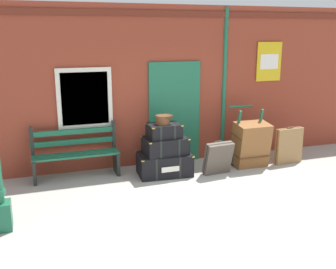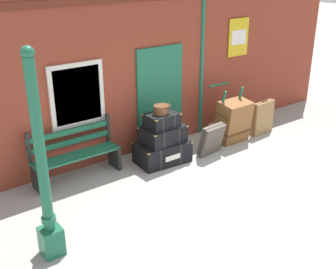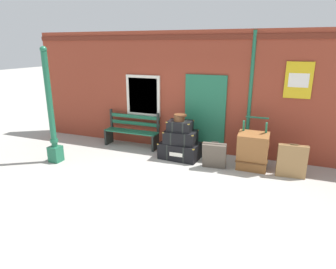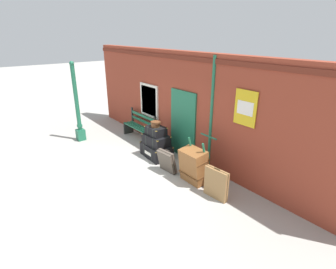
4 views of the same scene
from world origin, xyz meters
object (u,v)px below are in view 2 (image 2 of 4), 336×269
object	(u,v)px
round_hatbox	(161,109)
suitcase_slate	(263,118)
large_brown_trunk	(233,121)
suitcase_umber	(211,140)
steamer_trunk_top	(162,120)
platform_bench	(75,155)
lamp_post	(44,185)
steamer_trunk_base	(162,152)
porters_trolley	(227,127)
steamer_trunk_middle	(163,134)

from	to	relation	value
round_hatbox	suitcase_slate	size ratio (longest dim) A/B	0.41
large_brown_trunk	suitcase_umber	world-z (taller)	large_brown_trunk
steamer_trunk_top	platform_bench	bearing A→B (deg)	165.32
lamp_post	platform_bench	size ratio (longest dim) A/B	1.76
platform_bench	suitcase_slate	size ratio (longest dim) A/B	2.03
lamp_post	steamer_trunk_base	size ratio (longest dim) A/B	2.66
round_hatbox	suitcase_umber	size ratio (longest dim) A/B	0.49
steamer_trunk_base	round_hatbox	bearing A→B (deg)	-164.84
steamer_trunk_base	steamer_trunk_top	distance (m)	0.66
lamp_post	porters_trolley	size ratio (longest dim) A/B	2.38
steamer_trunk_middle	platform_bench	bearing A→B (deg)	165.32
round_hatbox	large_brown_trunk	distance (m)	1.95
lamp_post	suitcase_slate	world-z (taller)	lamp_post
porters_trolley	suitcase_umber	distance (m)	0.94
suitcase_slate	platform_bench	bearing A→B (deg)	171.95
lamp_post	steamer_trunk_base	xyz separation A→B (m)	(2.84, 1.37, -0.85)
large_brown_trunk	lamp_post	bearing A→B (deg)	-164.79
porters_trolley	lamp_post	bearing A→B (deg)	-162.77
steamer_trunk_middle	suitcase_slate	xyz separation A→B (m)	(2.66, -0.18, -0.21)
lamp_post	suitcase_slate	xyz separation A→B (m)	(5.52, 1.18, -0.68)
lamp_post	porters_trolley	distance (m)	4.94
platform_bench	large_brown_trunk	world-z (taller)	platform_bench
platform_bench	suitcase_umber	bearing A→B (deg)	-16.28
large_brown_trunk	porters_trolley	bearing A→B (deg)	90.00
round_hatbox	steamer_trunk_base	bearing A→B (deg)	15.16
lamp_post	suitcase_umber	world-z (taller)	lamp_post
steamer_trunk_top	porters_trolley	size ratio (longest dim) A/B	0.53
steamer_trunk_base	suitcase_slate	world-z (taller)	suitcase_slate
platform_bench	suitcase_slate	world-z (taller)	platform_bench
round_hatbox	suitcase_slate	world-z (taller)	round_hatbox
lamp_post	suitcase_slate	bearing A→B (deg)	12.07
porters_trolley	platform_bench	bearing A→B (deg)	174.32
round_hatbox	suitcase_umber	xyz separation A→B (m)	(1.00, -0.33, -0.77)
steamer_trunk_top	large_brown_trunk	distance (m)	1.87
round_hatbox	porters_trolley	size ratio (longest dim) A/B	0.28
suitcase_umber	porters_trolley	bearing A→B (deg)	26.25
steamer_trunk_middle	suitcase_umber	xyz separation A→B (m)	(0.96, -0.33, -0.25)
steamer_trunk_base	porters_trolley	world-z (taller)	porters_trolley
steamer_trunk_base	large_brown_trunk	distance (m)	1.84
platform_bench	steamer_trunk_top	size ratio (longest dim) A/B	2.57
steamer_trunk_top	round_hatbox	world-z (taller)	round_hatbox
platform_bench	round_hatbox	distance (m)	1.78
porters_trolley	suitcase_slate	size ratio (longest dim) A/B	1.50
platform_bench	steamer_trunk_middle	xyz separation A→B (m)	(1.63, -0.43, 0.14)
platform_bench	porters_trolley	world-z (taller)	porters_trolley
steamer_trunk_top	round_hatbox	size ratio (longest dim) A/B	1.92
lamp_post	steamer_trunk_base	bearing A→B (deg)	25.67
round_hatbox	suitcase_umber	distance (m)	1.30
lamp_post	steamer_trunk_base	distance (m)	3.27
suitcase_slate	suitcase_umber	bearing A→B (deg)	-174.96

